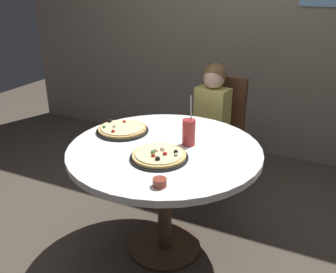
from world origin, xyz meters
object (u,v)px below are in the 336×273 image
object	(u,v)px
chair_wooden	(217,126)
pizza_cheese	(122,129)
diner_child	(207,138)
pizza_veggie	(159,156)
soda_cup	(189,132)
sauce_bowl	(160,182)
dining_table	(165,162)

from	to	relation	value
chair_wooden	pizza_cheese	distance (m)	1.00
diner_child	pizza_cheese	world-z (taller)	diner_child
pizza_veggie	soda_cup	distance (m)	0.27
chair_wooden	sauce_bowl	world-z (taller)	chair_wooden
diner_child	pizza_veggie	bearing A→B (deg)	-86.88
chair_wooden	soda_cup	xyz separation A→B (m)	(0.10, -0.90, 0.30)
pizza_cheese	sauce_bowl	distance (m)	0.74
diner_child	soda_cup	distance (m)	0.81
pizza_cheese	sauce_bowl	bearing A→B (deg)	-44.04
pizza_veggie	sauce_bowl	world-z (taller)	pizza_veggie
pizza_veggie	diner_child	bearing A→B (deg)	93.12
pizza_veggie	chair_wooden	bearing A→B (deg)	91.19
pizza_veggie	pizza_cheese	xyz separation A→B (m)	(-0.40, 0.25, -0.00)
dining_table	sauce_bowl	bearing A→B (deg)	-67.19
sauce_bowl	chair_wooden	bearing A→B (deg)	96.40
chair_wooden	soda_cup	world-z (taller)	soda_cup
chair_wooden	diner_child	distance (m)	0.19
chair_wooden	pizza_veggie	bearing A→B (deg)	-88.81
pizza_veggie	soda_cup	xyz separation A→B (m)	(0.08, 0.25, 0.06)
dining_table	pizza_cheese	xyz separation A→B (m)	(-0.36, 0.10, 0.12)
chair_wooden	pizza_veggie	distance (m)	1.18
diner_child	chair_wooden	bearing A→B (deg)	80.80
soda_cup	sauce_bowl	xyz separation A→B (m)	(0.06, -0.51, -0.06)
pizza_veggie	sauce_bowl	size ratio (longest dim) A/B	4.73
pizza_veggie	soda_cup	bearing A→B (deg)	72.72
dining_table	pizza_veggie	size ratio (longest dim) A/B	3.53
diner_child	soda_cup	world-z (taller)	diner_child
dining_table	chair_wooden	xyz separation A→B (m)	(0.02, 1.00, -0.12)
chair_wooden	sauce_bowl	bearing A→B (deg)	-83.60
diner_child	soda_cup	xyz separation A→B (m)	(0.13, -0.72, 0.35)
chair_wooden	diner_child	size ratio (longest dim) A/B	0.88
chair_wooden	pizza_cheese	size ratio (longest dim) A/B	2.75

